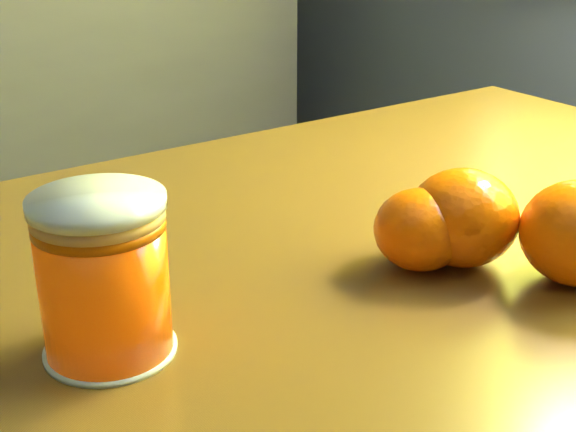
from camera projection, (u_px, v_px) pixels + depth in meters
table at (372, 408)px, 0.53m from camera, size 0.96×0.69×0.70m
juice_glass at (104, 278)px, 0.41m from camera, size 0.07×0.07×0.09m
orange_front at (463, 217)px, 0.52m from camera, size 0.09×0.09×0.06m
orange_back at (420, 229)px, 0.52m from camera, size 0.08×0.08×0.05m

